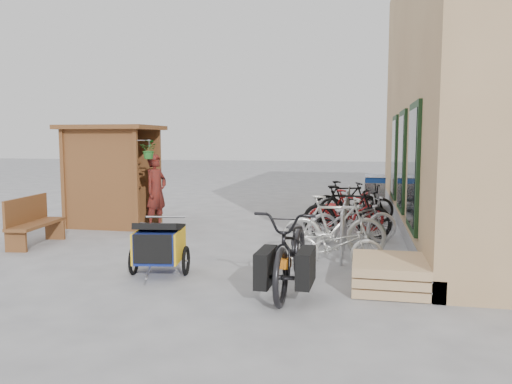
% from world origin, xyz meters
% --- Properties ---
extents(ground, '(80.00, 80.00, 0.00)m').
position_xyz_m(ground, '(0.00, 0.00, 0.00)').
color(ground, '#9B9B9D').
extents(kiosk, '(2.49, 1.65, 2.40)m').
position_xyz_m(kiosk, '(-3.28, 2.47, 1.55)').
color(kiosk, brown).
rests_on(kiosk, ground).
extents(bike_rack, '(0.05, 5.35, 0.86)m').
position_xyz_m(bike_rack, '(2.30, 2.40, 0.52)').
color(bike_rack, '#A5A8AD').
rests_on(bike_rack, ground).
extents(pallet_stack, '(1.00, 1.20, 0.40)m').
position_xyz_m(pallet_stack, '(3.00, -1.40, 0.21)').
color(pallet_stack, tan).
rests_on(pallet_stack, ground).
extents(bench, '(0.63, 1.55, 0.96)m').
position_xyz_m(bench, '(-3.68, 0.11, 0.49)').
color(bench, brown).
rests_on(bench, ground).
extents(shopping_carts, '(0.58, 1.95, 1.04)m').
position_xyz_m(shopping_carts, '(3.00, 6.80, 0.60)').
color(shopping_carts, silver).
rests_on(shopping_carts, ground).
extents(child_trailer, '(0.93, 1.50, 0.87)m').
position_xyz_m(child_trailer, '(-0.41, -1.36, 0.48)').
color(child_trailer, navy).
rests_on(child_trailer, ground).
extents(cargo_bike, '(0.84, 2.24, 1.16)m').
position_xyz_m(cargo_bike, '(1.69, -1.78, 0.58)').
color(cargo_bike, black).
rests_on(cargo_bike, ground).
extents(person_kiosk, '(0.59, 0.73, 1.73)m').
position_xyz_m(person_kiosk, '(-2.06, 2.40, 0.87)').
color(person_kiosk, maroon).
rests_on(person_kiosk, ground).
extents(bike_0, '(1.54, 0.57, 0.80)m').
position_xyz_m(bike_0, '(2.21, -0.53, 0.40)').
color(bike_0, beige).
rests_on(bike_0, ground).
extents(bike_1, '(1.90, 0.83, 1.10)m').
position_xyz_m(bike_1, '(2.15, 0.30, 0.55)').
color(bike_1, beige).
rests_on(bike_1, ground).
extents(bike_2, '(1.93, 1.21, 0.96)m').
position_xyz_m(bike_2, '(2.45, 1.60, 0.48)').
color(bike_2, '#BBBAC0').
rests_on(bike_2, ground).
extents(bike_3, '(1.90, 0.73, 1.12)m').
position_xyz_m(bike_3, '(2.32, 2.03, 0.56)').
color(bike_3, black).
rests_on(bike_3, ground).
extents(bike_4, '(1.54, 0.56, 0.80)m').
position_xyz_m(bike_4, '(2.19, 2.99, 0.40)').
color(bike_4, maroon).
rests_on(bike_4, ground).
extents(bike_5, '(1.59, 0.87, 0.92)m').
position_xyz_m(bike_5, '(2.39, 3.12, 0.46)').
color(bike_5, maroon).
rests_on(bike_5, ground).
extents(bike_6, '(1.95, 0.99, 0.98)m').
position_xyz_m(bike_6, '(2.49, 4.16, 0.49)').
color(bike_6, black).
rests_on(bike_6, ground).
extents(bike_7, '(1.74, 0.99, 1.01)m').
position_xyz_m(bike_7, '(2.22, 4.60, 0.50)').
color(bike_7, black).
rests_on(bike_7, ground).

